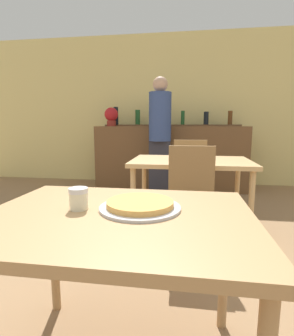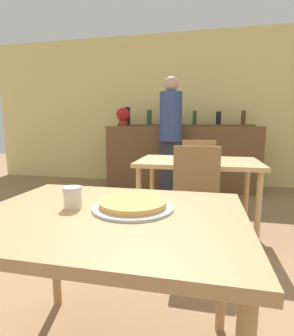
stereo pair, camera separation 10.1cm
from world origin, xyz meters
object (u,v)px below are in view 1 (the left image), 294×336
at_px(pizza_tray, 140,205).
at_px(potted_plant, 111,116).
at_px(chair_far_side_front, 191,198).
at_px(chair_far_side_back, 189,174).
at_px(cheese_shaker, 79,198).
at_px(person_standing, 160,133).

relative_size(pizza_tray, potted_plant, 1.07).
relative_size(chair_far_side_front, chair_far_side_back, 1.00).
relative_size(cheese_shaker, potted_plant, 0.29).
height_order(pizza_tray, person_standing, person_standing).
relative_size(cheese_shaker, person_standing, 0.05).
xyz_separation_m(cheese_shaker, person_standing, (0.05, 3.02, 0.20)).
bearing_deg(chair_far_side_front, potted_plant, 118.85).
distance_m(pizza_tray, cheese_shaker, 0.26).
bearing_deg(person_standing, chair_far_side_front, -77.02).
bearing_deg(chair_far_side_back, potted_plant, -45.62).
bearing_deg(chair_far_side_front, chair_far_side_back, 90.00).
relative_size(chair_far_side_back, pizza_tray, 2.71).
height_order(pizza_tray, potted_plant, potted_plant).
relative_size(pizza_tray, person_standing, 0.19).
bearing_deg(chair_far_side_front, pizza_tray, -103.23).
xyz_separation_m(chair_far_side_back, cheese_shaker, (-0.50, -2.15, 0.27)).
xyz_separation_m(chair_far_side_front, pizza_tray, (-0.24, -1.02, 0.24)).
distance_m(pizza_tray, potted_plant, 3.72).
distance_m(person_standing, potted_plant, 1.10).
xyz_separation_m(chair_far_side_back, pizza_tray, (-0.24, -2.11, 0.24)).
relative_size(pizza_tray, cheese_shaker, 3.73).
relative_size(person_standing, potted_plant, 5.60).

